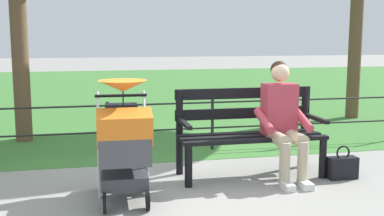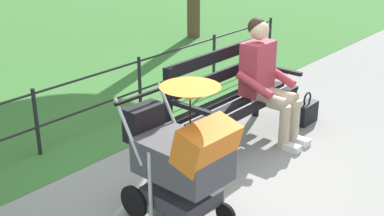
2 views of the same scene
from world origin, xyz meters
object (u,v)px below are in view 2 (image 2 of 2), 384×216
Objects in this scene: person_on_bench at (266,77)px; park_bench at (230,94)px; stroller at (183,154)px; handbag at (306,112)px.

park_bench is at bearing -35.72° from person_on_bench.
handbag is at bearing -174.66° from stroller.
park_bench is 1.10m from handbag.
stroller is (1.43, 0.61, 0.07)m from park_bench.
handbag is at bearing 157.79° from park_bench.
person_on_bench is (-0.31, 0.22, 0.15)m from park_bench.
park_bench is 1.39× the size of stroller.
park_bench reaches higher than handbag.
handbag is at bearing 165.55° from person_on_bench.
park_bench is at bearing -156.84° from stroller.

